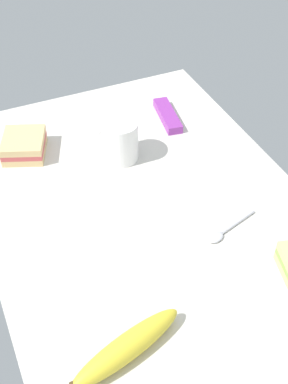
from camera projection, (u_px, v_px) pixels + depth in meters
tabletop at (144, 206)px, 104.58cm from camera, size 90.00×64.00×2.00cm
coffee_mug_black at (120, 140)px, 111.40cm from camera, size 9.70×9.31×9.36cm
sandwich_side at (24, 145)px, 114.30cm from camera, size 12.62×12.05×4.40cm
banana at (127, 347)px, 77.72cm from camera, size 9.66×20.83×4.13cm
spoon at (224, 231)px, 97.62cm from camera, size 5.03×12.62×0.80cm
snack_bar at (168, 116)px, 124.99cm from camera, size 13.87×5.60×2.00cm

